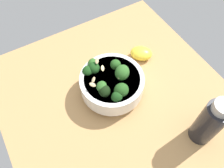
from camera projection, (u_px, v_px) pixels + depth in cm
name	position (u px, v px, depth cm)	size (l,w,h in cm)	color
ground_plane	(114.00, 98.00, 68.74)	(63.77, 63.77, 4.11)	tan
bowl_of_broccoli	(111.00, 83.00, 63.70)	(17.83, 18.15, 10.95)	white
lemon_wedge	(141.00, 53.00, 73.33)	(6.92, 5.36, 3.65)	yellow
bottle_tall	(210.00, 122.00, 53.87)	(5.85, 5.85, 16.58)	black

